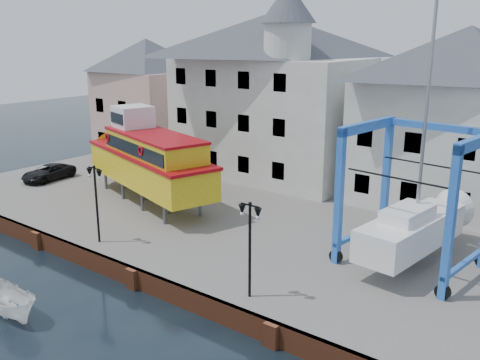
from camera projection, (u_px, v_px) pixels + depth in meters
The scene contains 12 objects.
ground at pixel (134, 288), 25.48m from camera, with size 140.00×140.00×0.00m, color black.
hardstanding at pixel (266, 217), 33.74m from camera, with size 44.00×22.00×1.00m, color #5F5A55.
quay_wall at pixel (135, 278), 25.43m from camera, with size 44.00×0.47×1.00m.
building_pink at pixel (148, 97), 48.20m from camera, with size 8.00×7.00×10.30m.
building_white_main at pixel (271, 93), 40.43m from camera, with size 14.00×8.30×14.00m.
building_white_right at pixel (462, 120), 32.91m from camera, with size 12.00×8.00×11.20m.
lamp_post_left at pixel (95, 185), 27.65m from camera, with size 1.12×0.32×4.20m.
lamp_post_right at pixel (250, 226), 21.75m from camera, with size 1.12×0.32×4.20m.
tour_boat at pixel (143, 157), 35.08m from camera, with size 14.37×7.27×6.10m.
travel_lift at pixel (419, 219), 25.62m from camera, with size 6.43×8.64×12.78m.
van at pixel (48, 172), 40.37m from camera, with size 1.92×4.16×1.16m, color black.
motorboat_a at pixel (11, 315), 23.03m from camera, with size 1.41×3.76×1.45m, color white.
Camera 1 is at (18.21, -15.24, 11.75)m, focal length 40.00 mm.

